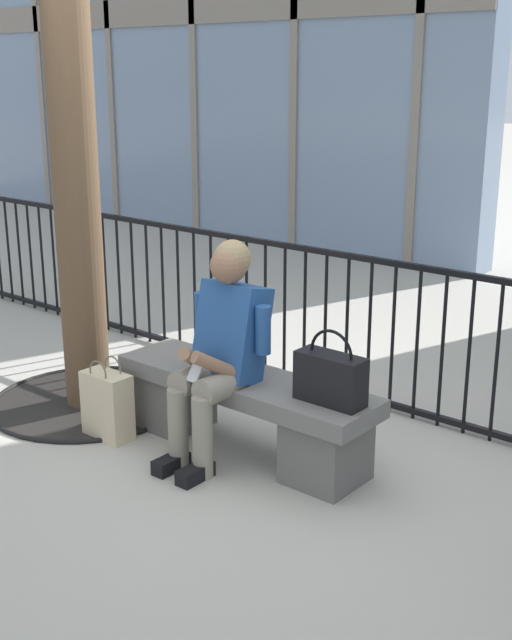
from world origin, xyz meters
name	(u,v)px	position (x,y,z in m)	size (l,w,h in m)	color
ground_plane	(245,450)	(0.00, 0.00, 0.00)	(60.00, 60.00, 0.00)	#B2ADA3
stone_bench	(245,406)	(0.00, 0.00, 0.27)	(1.60, 0.44, 0.45)	slate
seated_person_with_phone	(221,345)	(-0.06, -0.13, 0.65)	(0.52, 0.66, 1.21)	gray
handbag_on_bench	(330,377)	(0.58, -0.01, 0.59)	(0.37, 0.15, 0.39)	black
shopping_bag	(107,405)	(-0.73, -0.38, 0.20)	(0.30, 0.16, 0.49)	beige
plaza_railing	(347,326)	(0.00, 1.01, 0.50)	(8.80, 0.04, 0.98)	black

